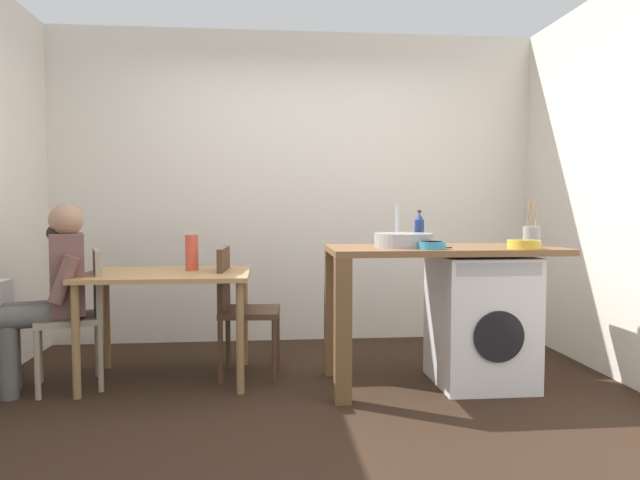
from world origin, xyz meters
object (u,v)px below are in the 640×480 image
object	(u,v)px
chair_opposite	(239,304)
vase	(192,253)
dining_table	(168,286)
bottle_tall_green	(419,229)
seated_person	(53,286)
mixing_bowl	(432,245)
colander	(524,244)
washing_machine	(480,320)
chair_person_seat	(81,310)
utensil_crock	(531,235)

from	to	relation	value
chair_opposite	vase	size ratio (longest dim) A/B	3.63
dining_table	bottle_tall_green	size ratio (longest dim) A/B	4.61
seated_person	dining_table	bearing A→B (deg)	-98.71
mixing_bowl	dining_table	bearing A→B (deg)	164.42
colander	vase	bearing A→B (deg)	164.44
bottle_tall_green	vase	distance (m)	1.59
bottle_tall_green	mixing_bowl	size ratio (longest dim) A/B	1.38
seated_person	washing_machine	world-z (taller)	seated_person
chair_opposite	bottle_tall_green	xyz separation A→B (m)	(1.25, -0.10, 0.52)
chair_opposite	washing_machine	xyz separation A→B (m)	(1.61, -0.33, -0.08)
bottle_tall_green	dining_table	bearing A→B (deg)	178.53
seated_person	mixing_bowl	size ratio (longest dim) A/B	6.93
mixing_bowl	washing_machine	bearing A→B (deg)	26.57
chair_opposite	washing_machine	bearing A→B (deg)	82.49
chair_person_seat	chair_opposite	size ratio (longest dim) A/B	1.00
utensil_crock	seated_person	bearing A→B (deg)	178.32
utensil_crock	vase	distance (m)	2.33
chair_opposite	seated_person	xyz separation A→B (m)	(-1.18, -0.18, 0.16)
washing_machine	colander	bearing A→B (deg)	-49.26
dining_table	seated_person	size ratio (longest dim) A/B	0.92
chair_person_seat	washing_machine	world-z (taller)	chair_person_seat
washing_machine	vase	distance (m)	2.02
seated_person	washing_machine	distance (m)	2.80
chair_opposite	bottle_tall_green	bearing A→B (deg)	89.47
chair_opposite	vase	world-z (taller)	vase
washing_machine	bottle_tall_green	xyz separation A→B (m)	(-0.36, 0.23, 0.60)
chair_person_seat	seated_person	bearing A→B (deg)	90.00
vase	chair_opposite	bearing A→B (deg)	-7.83
dining_table	colander	distance (m)	2.34
utensil_crock	colander	bearing A→B (deg)	-123.70
dining_table	chair_opposite	xyz separation A→B (m)	(0.48, 0.06, -0.14)
colander	mixing_bowl	bearing A→B (deg)	178.03
chair_opposite	seated_person	world-z (taller)	seated_person
washing_machine	colander	world-z (taller)	colander
dining_table	chair_person_seat	bearing A→B (deg)	-172.16
utensil_crock	colander	world-z (taller)	utensil_crock
dining_table	utensil_crock	size ratio (longest dim) A/B	3.67
chair_opposite	vase	distance (m)	0.48
seated_person	chair_person_seat	bearing A→B (deg)	-90.00
seated_person	mixing_bowl	distance (m)	2.43
washing_machine	mixing_bowl	distance (m)	0.68
washing_machine	mixing_bowl	xyz separation A→B (m)	(-0.40, -0.20, 0.52)
bottle_tall_green	washing_machine	bearing A→B (deg)	-32.51
colander	chair_opposite	bearing A→B (deg)	163.09
chair_person_seat	vase	xyz separation A→B (m)	(0.70, 0.18, 0.36)
utensil_crock	chair_person_seat	bearing A→B (deg)	177.23
chair_person_seat	vase	distance (m)	0.80
vase	washing_machine	bearing A→B (deg)	-10.92
seated_person	washing_machine	xyz separation A→B (m)	(2.79, -0.14, -0.24)
dining_table	vase	xyz separation A→B (m)	(0.15, 0.10, 0.22)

